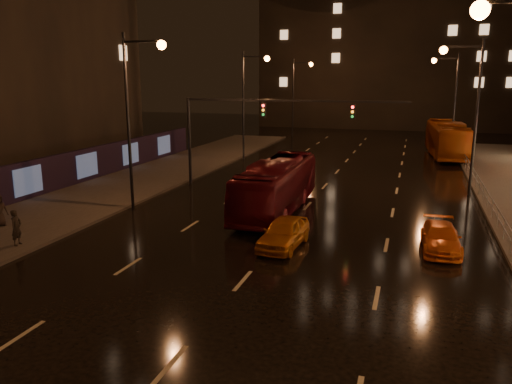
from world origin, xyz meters
TOP-DOWN VIEW (x-y plane):
  - ground at (0.00, 20.00)m, footprint 140.00×140.00m
  - sidewalk_left at (-13.50, 15.00)m, footprint 7.00×70.00m
  - building_distant at (4.00, 72.00)m, footprint 44.00×16.00m
  - hoarding_left at (-17.20, 12.00)m, footprint 0.30×46.00m
  - traffic_signal at (-5.06, 20.00)m, footprint 15.31×0.32m
  - railing_right at (10.20, 18.00)m, footprint 0.05×56.00m
  - bus_red at (-1.50, 14.40)m, footprint 2.56×10.69m
  - bus_curb at (9.00, 39.55)m, footprint 3.81×12.51m
  - taxi_near at (0.50, 8.29)m, footprint 1.89×4.09m
  - taxi_far at (7.33, 10.00)m, footprint 1.78×4.06m
  - pedestrian_a at (-11.00, 4.47)m, footprint 0.46×0.64m

SIDE VIEW (x-z plane):
  - ground at x=0.00m, z-range 0.00..0.00m
  - sidewalk_left at x=-13.50m, z-range 0.00..0.15m
  - taxi_far at x=7.33m, z-range 0.00..1.16m
  - taxi_near at x=0.50m, z-range 0.00..1.36m
  - railing_right at x=10.20m, z-range 0.40..1.40m
  - pedestrian_a at x=-11.00m, z-range 0.15..1.79m
  - hoarding_left at x=-17.20m, z-range 0.00..2.50m
  - bus_red at x=-1.50m, z-range 0.00..2.97m
  - bus_curb at x=9.00m, z-range 0.00..3.43m
  - traffic_signal at x=-5.06m, z-range 1.64..7.84m
  - building_distant at x=4.00m, z-range 0.00..36.00m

